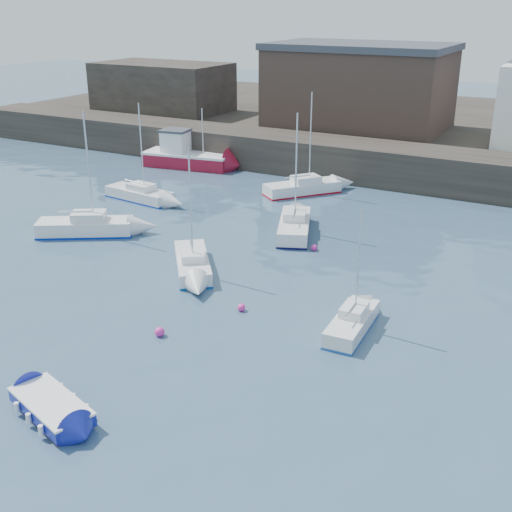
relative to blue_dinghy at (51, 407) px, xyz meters
The scene contains 16 objects.
water 2.17m from the blue_dinghy, 69.72° to the left, with size 220.00×220.00×0.00m, color #2D4760.
quay_wall 37.02m from the blue_dinghy, 88.86° to the left, with size 90.00×5.00×3.00m, color #28231E.
land_strip 55.01m from the blue_dinghy, 89.23° to the left, with size 90.00×32.00×2.80m, color #28231E.
warehouse 45.73m from the blue_dinghy, 96.67° to the left, with size 16.40×10.40×7.60m.
bldg_west 51.99m from the blue_dinghy, 121.78° to the left, with size 14.00×8.00×5.00m.
blue_dinghy is the anchor object (origin of this frame).
fishing_boat 37.62m from the blue_dinghy, 117.20° to the left, with size 8.35×4.19×5.29m.
sailboat_a 19.72m from the blue_dinghy, 129.10° to the left, with size 6.12×4.80×7.81m.
sailboat_b 14.09m from the blue_dinghy, 102.93° to the left, with size 4.72×5.35×6.99m.
sailboat_c 13.41m from the blue_dinghy, 57.54° to the left, with size 1.63×4.43×5.73m.
sailboat_e 27.10m from the blue_dinghy, 121.67° to the left, with size 5.82×2.48×7.26m.
sailboat_f 21.96m from the blue_dinghy, 92.07° to the left, with size 3.96×6.13×7.62m.
sailboat_h 30.80m from the blue_dinghy, 97.81° to the left, with size 5.23×5.89×7.72m.
buoy_near 6.74m from the blue_dinghy, 91.75° to the left, with size 0.45×0.45×0.45m, color #EE2D9B.
buoy_mid 10.81m from the blue_dinghy, 80.61° to the left, with size 0.39×0.39×0.39m, color #EE2D9B.
buoy_far 19.84m from the blue_dinghy, 85.46° to the left, with size 0.37×0.37×0.37m, color #EE2D9B.
Camera 1 is at (15.06, -15.47, 14.04)m, focal length 45.00 mm.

